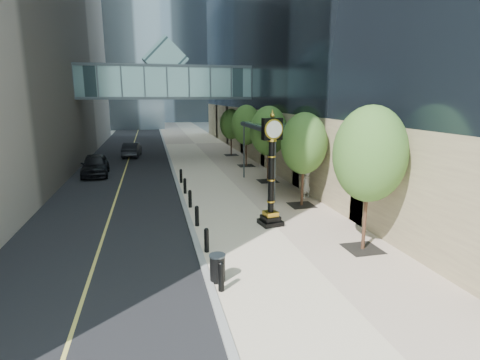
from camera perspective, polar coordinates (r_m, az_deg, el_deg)
name	(u,v)px	position (r m, az deg, el deg)	size (l,w,h in m)	color
ground	(311,298)	(12.56, 10.82, -17.25)	(320.00, 320.00, 0.00)	gray
road	(133,146)	(50.31, -15.98, 5.05)	(8.00, 180.00, 0.02)	black
sidewalk	(195,144)	(50.57, -6.86, 5.51)	(8.00, 180.00, 0.06)	beige
curb	(165,145)	(50.28, -11.41, 5.31)	(0.25, 180.00, 0.07)	gray
distant_tower_c	(140,11)	(132.52, -14.94, 23.66)	(22.00, 22.00, 65.00)	#96ACBD
skywalk	(166,80)	(37.94, -11.20, 14.66)	(17.00, 4.20, 5.80)	slate
entrance_canopy	(276,127)	(25.30, 5.50, 7.99)	(3.00, 8.00, 4.38)	#383F44
bollard_row	(193,208)	(19.81, -7.13, -4.20)	(0.20, 16.20, 0.90)	black
street_trees	(274,133)	(26.07, 5.22, 7.12)	(2.85, 28.61, 5.85)	black
street_clock	(271,178)	(17.91, 4.78, 0.31)	(1.16, 1.16, 5.41)	black
trash_bin	(217,269)	(13.03, -3.45, -13.34)	(0.52, 0.52, 0.90)	black
pedestrian	(306,184)	(23.39, 10.08, -0.65)	(0.63, 0.41, 1.72)	beige
car_near	(95,165)	(32.09, -21.20, 2.17)	(2.00, 4.97, 1.69)	black
car_far	(132,149)	(41.09, -16.14, 4.49)	(1.56, 4.46, 1.47)	black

